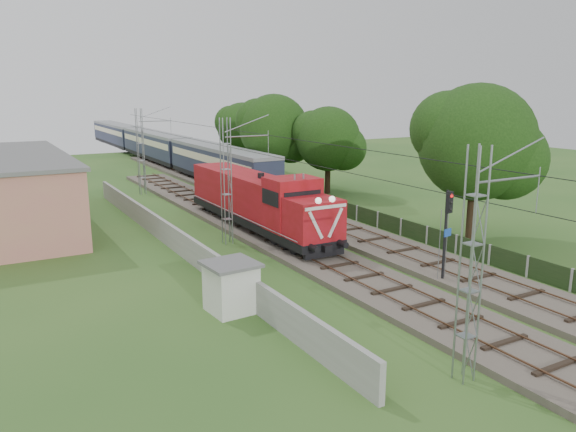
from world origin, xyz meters
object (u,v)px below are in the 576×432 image
signal_post (447,221)px  relay_hut (231,287)px  coach_rake (155,144)px  locomotive (258,200)px

signal_post → relay_hut: bearing=169.1°
coach_rake → signal_post: size_ratio=13.73×
coach_rake → relay_hut: (-12.40, -53.29, -1.34)m
signal_post → relay_hut: (-10.80, 2.08, -2.19)m
locomotive → signal_post: bearing=-76.6°
signal_post → relay_hut: signal_post is taller
signal_post → locomotive: bearing=103.4°
relay_hut → locomotive: bearing=58.6°
locomotive → coach_rake: bearing=83.1°
locomotive → relay_hut: bearing=-121.4°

